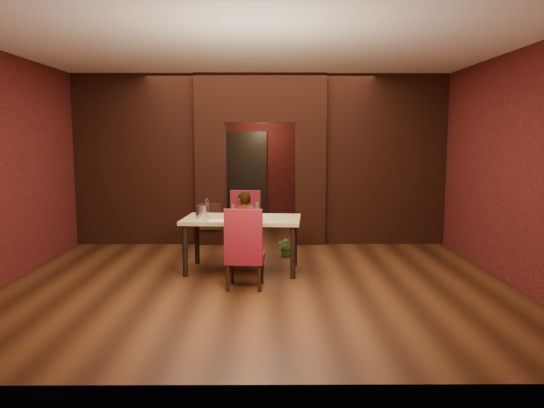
{
  "coord_description": "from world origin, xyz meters",
  "views": [
    {
      "loc": [
        0.15,
        -8.13,
        2.01
      ],
      "look_at": [
        0.2,
        0.0,
        1.0
      ],
      "focal_mm": 35.0,
      "sensor_mm": 36.0,
      "label": 1
    }
  ],
  "objects": [
    {
      "name": "water_bottle",
      "position": [
        -0.79,
        -0.1,
        0.96
      ],
      "size": [
        0.07,
        0.07,
        0.29
      ],
      "primitive_type": "cylinder",
      "color": "white",
      "rests_on": "dining_table"
    },
    {
      "name": "wall_front",
      "position": [
        0.0,
        -4.0,
        1.6
      ],
      "size": [
        7.0,
        0.04,
        3.2
      ],
      "primitive_type": "cube",
      "color": "maroon",
      "rests_on": "ground"
    },
    {
      "name": "person_seated",
      "position": [
        -0.26,
        0.52,
        0.57
      ],
      "size": [
        0.44,
        0.32,
        1.15
      ],
      "primitive_type": "imported",
      "rotation": [
        0.0,
        0.0,
        3.24
      ],
      "color": "white",
      "rests_on": "ground"
    },
    {
      "name": "wine_bucket",
      "position": [
        -0.86,
        -0.26,
        0.92
      ],
      "size": [
        0.16,
        0.16,
        0.19
      ],
      "primitive_type": "cylinder",
      "color": "silver",
      "rests_on": "dining_table"
    },
    {
      "name": "ceiling",
      "position": [
        0.0,
        0.0,
        3.2
      ],
      "size": [
        7.0,
        8.0,
        0.04
      ],
      "primitive_type": "cube",
      "color": "silver",
      "rests_on": "ground"
    },
    {
      "name": "wing_wall_right",
      "position": [
        2.36,
        2.0,
        1.6
      ],
      "size": [
        2.28,
        0.35,
        3.2
      ],
      "primitive_type": "cube",
      "color": "maroon",
      "rests_on": "ground"
    },
    {
      "name": "pillar_right",
      "position": [
        0.95,
        2.0,
        1.15
      ],
      "size": [
        0.55,
        0.55,
        2.3
      ],
      "primitive_type": "cube",
      "color": "maroon",
      "rests_on": "ground"
    },
    {
      "name": "wine_glass_c",
      "position": [
        -0.02,
        -0.25,
        0.93
      ],
      "size": [
        0.09,
        0.09,
        0.23
      ],
      "primitive_type": null,
      "color": "white",
      "rests_on": "dining_table"
    },
    {
      "name": "pillar_left",
      "position": [
        -0.95,
        2.0,
        1.15
      ],
      "size": [
        0.55,
        0.55,
        2.3
      ],
      "primitive_type": "cube",
      "color": "maroon",
      "rests_on": "ground"
    },
    {
      "name": "rear_door_frame",
      "position": [
        -0.4,
        3.9,
        1.05
      ],
      "size": [
        1.02,
        0.04,
        2.22
      ],
      "primitive_type": "cube",
      "color": "black",
      "rests_on": "ground"
    },
    {
      "name": "wine_glass_a",
      "position": [
        -0.39,
        -0.18,
        0.91
      ],
      "size": [
        0.08,
        0.08,
        0.19
      ],
      "primitive_type": null,
      "color": "white",
      "rests_on": "dining_table"
    },
    {
      "name": "potted_plant",
      "position": [
        0.47,
        0.74,
        0.19
      ],
      "size": [
        0.38,
        0.35,
        0.38
      ],
      "primitive_type": "imported",
      "rotation": [
        0.0,
        0.0,
        0.15
      ],
      "color": "#285C20",
      "rests_on": "ground"
    },
    {
      "name": "lintel",
      "position": [
        0.0,
        2.0,
        2.75
      ],
      "size": [
        2.45,
        0.55,
        0.9
      ],
      "primitive_type": "cube",
      "color": "maroon",
      "rests_on": "ground"
    },
    {
      "name": "dining_table",
      "position": [
        -0.25,
        -0.22,
        0.41
      ],
      "size": [
        1.82,
        1.12,
        0.82
      ],
      "primitive_type": "cube",
      "rotation": [
        0.0,
        0.0,
        -0.08
      ],
      "color": "tan",
      "rests_on": "ground"
    },
    {
      "name": "chair_far",
      "position": [
        -0.27,
        0.6,
        0.56
      ],
      "size": [
        0.57,
        0.57,
        1.13
      ],
      "primitive_type": "cube",
      "rotation": [
        0.0,
        0.0,
        -0.12
      ],
      "color": "maroon",
      "rests_on": "ground"
    },
    {
      "name": "wine_glass_b",
      "position": [
        -0.11,
        -0.23,
        0.91
      ],
      "size": [
        0.07,
        0.07,
        0.18
      ],
      "primitive_type": null,
      "color": "white",
      "rests_on": "dining_table"
    },
    {
      "name": "floor",
      "position": [
        0.0,
        0.0,
        0.0
      ],
      "size": [
        8.0,
        8.0,
        0.0
      ],
      "primitive_type": "plane",
      "color": "#442311",
      "rests_on": "ground"
    },
    {
      "name": "wall_back",
      "position": [
        0.0,
        4.0,
        1.6
      ],
      "size": [
        7.0,
        0.04,
        3.2
      ],
      "primitive_type": "cube",
      "color": "maroon",
      "rests_on": "ground"
    },
    {
      "name": "wing_wall_left",
      "position": [
        -2.36,
        2.0,
        1.6
      ],
      "size": [
        2.28,
        0.35,
        3.2
      ],
      "primitive_type": "cube",
      "color": "maroon",
      "rests_on": "ground"
    },
    {
      "name": "wall_left",
      "position": [
        -3.5,
        0.0,
        1.6
      ],
      "size": [
        0.04,
        8.0,
        3.2
      ],
      "primitive_type": "cube",
      "color": "maroon",
      "rests_on": "ground"
    },
    {
      "name": "vent_panel",
      "position": [
        -0.95,
        1.71,
        0.55
      ],
      "size": [
        0.4,
        0.03,
        0.5
      ],
      "primitive_type": "cube",
      "color": "brown",
      "rests_on": "ground"
    },
    {
      "name": "rear_door",
      "position": [
        -0.4,
        3.94,
        1.05
      ],
      "size": [
        0.9,
        0.08,
        2.1
      ],
      "primitive_type": "cube",
      "color": "black",
      "rests_on": "ground"
    },
    {
      "name": "chair_near",
      "position": [
        -0.16,
        -1.13,
        0.55
      ],
      "size": [
        0.53,
        0.53,
        1.1
      ],
      "primitive_type": "cube",
      "rotation": [
        0.0,
        0.0,
        3.07
      ],
      "color": "maroon",
      "rests_on": "ground"
    },
    {
      "name": "tasting_sheet",
      "position": [
        -0.58,
        -0.5,
        0.82
      ],
      "size": [
        0.3,
        0.24,
        0.0
      ],
      "primitive_type": "cube",
      "rotation": [
        0.0,
        0.0,
        0.15
      ],
      "color": "silver",
      "rests_on": "dining_table"
    },
    {
      "name": "wall_right",
      "position": [
        3.5,
        0.0,
        1.6
      ],
      "size": [
        0.04,
        8.0,
        3.2
      ],
      "primitive_type": "cube",
      "color": "maroon",
      "rests_on": "ground"
    }
  ]
}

